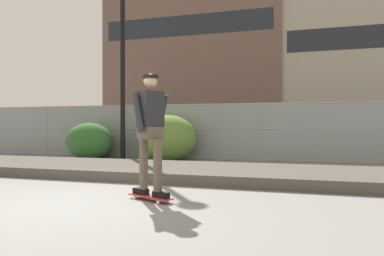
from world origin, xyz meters
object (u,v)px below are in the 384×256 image
at_px(street_lamp, 123,17).
at_px(shrub_center, 89,141).
at_px(skateboard, 151,197).
at_px(shrub_left, 91,141).
at_px(parked_car_near, 152,132).
at_px(skater, 151,126).
at_px(shrub_right, 167,138).

relative_size(street_lamp, shrub_center, 4.81).
height_order(skateboard, shrub_left, shrub_left).
xyz_separation_m(skateboard, street_lamp, (-3.36, 5.53, 4.61)).
bearing_deg(skateboard, parked_car_near, 112.86).
height_order(skater, shrub_center, skater).
relative_size(skateboard, shrub_left, 0.54).
xyz_separation_m(shrub_center, shrub_right, (2.65, 0.32, 0.12)).
distance_m(shrub_left, shrub_center, 0.52).
xyz_separation_m(skateboard, shrub_left, (-4.76, 5.89, 0.52)).
bearing_deg(shrub_left, shrub_right, -2.83).
height_order(street_lamp, shrub_center, street_lamp).
distance_m(skateboard, shrub_left, 7.59).
bearing_deg(street_lamp, shrub_right, 8.11).
distance_m(skater, parked_car_near, 10.55).
height_order(skateboard, street_lamp, street_lamp).
bearing_deg(shrub_right, shrub_center, -173.06).
bearing_deg(skater, shrub_left, 128.99).
height_order(shrub_center, shrub_right, shrub_right).
relative_size(skater, shrub_center, 1.16).
height_order(street_lamp, shrub_right, street_lamp).
bearing_deg(street_lamp, shrub_center, -174.54).
relative_size(shrub_center, shrub_right, 0.83).
distance_m(skateboard, shrub_center, 7.09).
distance_m(parked_car_near, shrub_center, 4.32).
relative_size(skater, shrub_right, 0.97).
xyz_separation_m(skater, shrub_left, (-4.76, 5.89, -0.55)).
bearing_deg(street_lamp, skater, -58.70).
height_order(skater, street_lamp, street_lamp).
relative_size(skateboard, skater, 0.44).
xyz_separation_m(parked_car_near, shrub_right, (2.21, -3.97, -0.10)).
height_order(parked_car_near, shrub_left, parked_car_near).
distance_m(skateboard, skater, 1.07).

